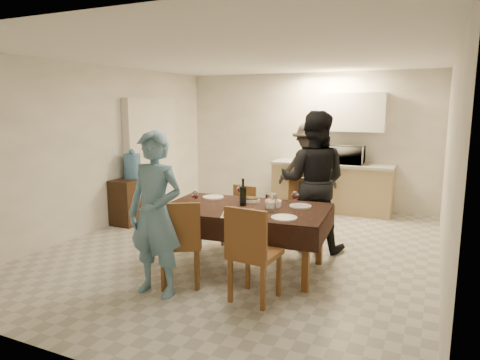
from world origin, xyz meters
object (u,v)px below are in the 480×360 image
object	(u,v)px
wine_bottle	(243,192)
console	(134,200)
microwave	(347,155)
person_kitchen	(308,169)
water_pitcher	(271,202)
person_near	(155,214)
savoury_tart	(239,213)
person_far	(313,181)
dining_table	(245,210)
water_jug	(132,166)

from	to	relation	value
wine_bottle	console	bearing A→B (deg)	157.03
microwave	person_kitchen	distance (m)	0.79
microwave	console	bearing A→B (deg)	35.15
water_pitcher	person_near	world-z (taller)	person_near
savoury_tart	person_near	size ratio (longest dim) A/B	0.23
wine_bottle	person_kitchen	world-z (taller)	person_kitchen
water_pitcher	person_far	distance (m)	1.12
person_kitchen	console	bearing A→B (deg)	-145.23
savoury_tart	person_near	distance (m)	0.94
water_pitcher	dining_table	bearing A→B (deg)	171.87
savoury_tart	wine_bottle	bearing A→B (deg)	109.23
wine_bottle	person_far	world-z (taller)	person_far
wine_bottle	person_near	bearing A→B (deg)	-114.44
wine_bottle	person_far	distance (m)	1.17
person_near	person_kitchen	world-z (taller)	person_near
person_kitchen	water_jug	bearing A→B (deg)	-145.23
wine_bottle	person_near	world-z (taller)	person_near
dining_table	person_near	world-z (taller)	person_near
person_far	water_jug	bearing A→B (deg)	-7.27
wine_bottle	person_near	distance (m)	1.21
savoury_tart	person_far	bearing A→B (deg)	72.53
savoury_tart	person_far	distance (m)	1.51
water_pitcher	person_near	size ratio (longest dim) A/B	0.12
console	water_pitcher	bearing A→B (deg)	-21.81
console	person_kitchen	bearing A→B (deg)	34.77
console	wine_bottle	xyz separation A→B (m)	(2.54, -1.08, 0.56)
water_jug	savoury_tart	world-z (taller)	water_jug
console	water_jug	size ratio (longest dim) A/B	1.98
console	person_far	distance (m)	3.19
water_pitcher	savoury_tart	xyz separation A→B (m)	(-0.25, -0.33, -0.08)
wine_bottle	microwave	world-z (taller)	microwave
water_jug	wine_bottle	xyz separation A→B (m)	(2.54, -1.08, -0.03)
dining_table	person_kitchen	xyz separation A→B (m)	(-0.05, 2.89, 0.10)
wine_bottle	dining_table	bearing A→B (deg)	-45.00
savoury_tart	water_jug	bearing A→B (deg)	150.75
person_kitchen	microwave	bearing A→B (deg)	36.74
microwave	person_far	bearing A→B (deg)	89.87
console	savoury_tart	world-z (taller)	savoury_tart
water_jug	water_pitcher	distance (m)	3.17
water_pitcher	person_far	world-z (taller)	person_far
person_kitchen	savoury_tart	bearing A→B (deg)	-87.42
console	microwave	world-z (taller)	microwave
console	water_jug	distance (m)	0.59
dining_table	savoury_tart	size ratio (longest dim) A/B	5.27
savoury_tart	person_far	size ratio (longest dim) A/B	0.20
person_near	console	bearing A→B (deg)	132.93
console	person_kitchen	xyz separation A→B (m)	(2.54, 1.77, 0.45)
water_jug	microwave	size ratio (longest dim) A/B	0.69
savoury_tart	person_far	xyz separation A→B (m)	(0.45, 1.43, 0.16)
water_pitcher	console	bearing A→B (deg)	158.19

